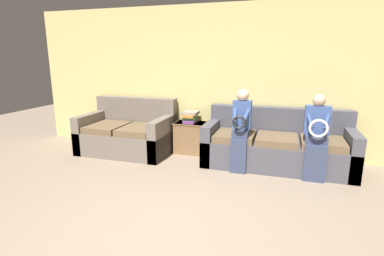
{
  "coord_description": "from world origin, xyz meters",
  "views": [
    {
      "loc": [
        1.03,
        -2.04,
        1.68
      ],
      "look_at": [
        -0.2,
        1.85,
        0.71
      ],
      "focal_mm": 28.0,
      "sensor_mm": 36.0,
      "label": 1
    }
  ],
  "objects_px": {
    "couch_main": "(277,146)",
    "couch_side": "(128,134)",
    "child_right_seated": "(316,134)",
    "side_shelf": "(190,137)",
    "child_left_seated": "(241,126)",
    "book_stack": "(190,117)"
  },
  "relations": [
    {
      "from": "couch_main",
      "to": "couch_side",
      "type": "bearing_deg",
      "value": -179.11
    },
    {
      "from": "couch_main",
      "to": "side_shelf",
      "type": "xyz_separation_m",
      "value": [
        -1.49,
        0.22,
        -0.03
      ]
    },
    {
      "from": "couch_main",
      "to": "child_right_seated",
      "type": "xyz_separation_m",
      "value": [
        0.52,
        -0.37,
        0.33
      ]
    },
    {
      "from": "child_left_seated",
      "to": "book_stack",
      "type": "xyz_separation_m",
      "value": [
        -0.97,
        0.59,
        -0.02
      ]
    },
    {
      "from": "couch_main",
      "to": "side_shelf",
      "type": "relative_size",
      "value": 4.06
    },
    {
      "from": "child_left_seated",
      "to": "child_right_seated",
      "type": "bearing_deg",
      "value": -0.39
    },
    {
      "from": "child_left_seated",
      "to": "book_stack",
      "type": "distance_m",
      "value": 1.14
    },
    {
      "from": "couch_side",
      "to": "book_stack",
      "type": "distance_m",
      "value": 1.18
    },
    {
      "from": "couch_side",
      "to": "book_stack",
      "type": "xyz_separation_m",
      "value": [
        1.1,
        0.27,
        0.33
      ]
    },
    {
      "from": "couch_main",
      "to": "book_stack",
      "type": "xyz_separation_m",
      "value": [
        -1.49,
        0.23,
        0.34
      ]
    },
    {
      "from": "couch_side",
      "to": "book_stack",
      "type": "bearing_deg",
      "value": 13.66
    },
    {
      "from": "couch_side",
      "to": "side_shelf",
      "type": "distance_m",
      "value": 1.13
    },
    {
      "from": "couch_main",
      "to": "book_stack",
      "type": "height_order",
      "value": "couch_main"
    },
    {
      "from": "couch_side",
      "to": "child_right_seated",
      "type": "relative_size",
      "value": 1.33
    },
    {
      "from": "couch_side",
      "to": "book_stack",
      "type": "height_order",
      "value": "couch_side"
    },
    {
      "from": "side_shelf",
      "to": "couch_main",
      "type": "bearing_deg",
      "value": -8.56
    },
    {
      "from": "child_right_seated",
      "to": "book_stack",
      "type": "bearing_deg",
      "value": 163.54
    },
    {
      "from": "side_shelf",
      "to": "book_stack",
      "type": "bearing_deg",
      "value": 130.86
    },
    {
      "from": "couch_main",
      "to": "child_left_seated",
      "type": "xyz_separation_m",
      "value": [
        -0.52,
        -0.36,
        0.36
      ]
    },
    {
      "from": "child_left_seated",
      "to": "side_shelf",
      "type": "distance_m",
      "value": 1.2
    },
    {
      "from": "child_right_seated",
      "to": "book_stack",
      "type": "height_order",
      "value": "child_right_seated"
    },
    {
      "from": "side_shelf",
      "to": "couch_side",
      "type": "bearing_deg",
      "value": -166.42
    }
  ]
}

